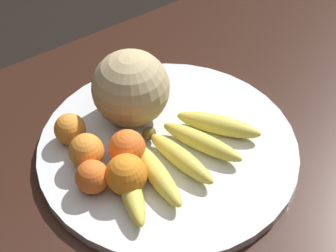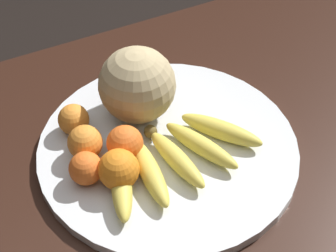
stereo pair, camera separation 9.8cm
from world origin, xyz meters
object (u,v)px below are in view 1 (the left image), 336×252
melon (131,88)px  orange_back_right (70,129)px  fruit_bowl (168,149)px  orange_front_right (92,177)px  orange_front_left (126,174)px  orange_mid_center (86,151)px  orange_back_left (127,148)px  banana_bunch (178,156)px  kitchen_table (188,187)px

melon → orange_back_right: 0.13m
fruit_bowl → orange_front_right: bearing=-177.0°
fruit_bowl → orange_front_left: size_ratio=6.73×
orange_mid_center → orange_back_right: bearing=87.8°
fruit_bowl → orange_back_left: (-0.08, 0.01, 0.04)m
fruit_bowl → orange_mid_center: orange_mid_center is taller
fruit_bowl → orange_front_right: orange_front_right is taller
orange_front_left → orange_back_right: 0.15m
orange_front_left → orange_mid_center: bearing=107.1°
melon → orange_back_right: size_ratio=2.50×
fruit_bowl → orange_mid_center: size_ratio=7.59×
banana_bunch → orange_front_right: bearing=-112.2°
kitchen_table → banana_bunch: (-0.04, -0.02, 0.13)m
banana_bunch → orange_back_right: orange_back_right is taller
orange_front_right → orange_back_left: orange_back_left is taller
fruit_bowl → orange_back_right: size_ratio=8.22×
melon → orange_back_right: (-0.12, 0.01, -0.04)m
kitchen_table → banana_bunch: 0.14m
kitchen_table → orange_back_left: 0.19m
orange_back_right → banana_bunch: bearing=-51.2°
orange_front_right → orange_back_left: (0.08, 0.02, 0.00)m
kitchen_table → fruit_bowl: fruit_bowl is taller
fruit_bowl → kitchen_table: bearing=-39.0°
fruit_bowl → orange_mid_center: (-0.14, 0.05, 0.04)m
orange_front_left → orange_back_right: size_ratio=1.22×
orange_front_right → orange_back_right: bearing=79.5°
banana_bunch → orange_mid_center: 0.16m
kitchen_table → melon: 0.23m
banana_bunch → fruit_bowl: bearing=159.3°
banana_bunch → orange_front_left: size_ratio=4.50×
orange_back_right → orange_front_left: bearing=-81.0°
kitchen_table → banana_bunch: size_ratio=5.03×
orange_mid_center → orange_back_right: size_ratio=1.08×
fruit_bowl → orange_front_right: size_ratio=8.16×
melon → banana_bunch: (0.00, -0.15, -0.05)m
orange_mid_center → kitchen_table: bearing=-22.6°
kitchen_table → orange_back_left: bearing=161.6°
fruit_bowl → orange_back_right: 0.18m
orange_front_right → orange_mid_center: (0.02, 0.05, 0.00)m
fruit_bowl → orange_front_left: bearing=-160.2°
banana_bunch → orange_back_left: (-0.07, 0.06, 0.01)m
orange_mid_center → orange_front_left: bearing=-72.9°
orange_mid_center → orange_back_right: 0.07m
banana_bunch → melon: bearing=172.6°
orange_back_left → orange_back_right: 0.12m
banana_bunch → orange_back_left: 0.09m
banana_bunch → orange_back_left: size_ratio=4.87×
fruit_bowl → orange_back_left: bearing=171.5°
orange_front_left → orange_back_left: orange_front_left is taller
melon → orange_front_right: melon is taller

